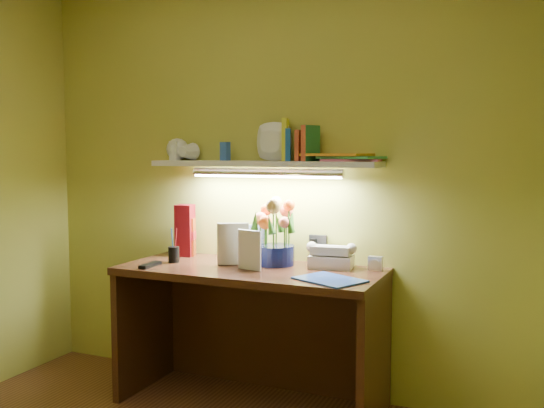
# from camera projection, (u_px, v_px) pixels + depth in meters

# --- Properties ---
(desk) EXTENTS (1.40, 0.60, 0.75)m
(desk) POSITION_uv_depth(u_px,v_px,m) (250.00, 337.00, 3.25)
(desk) COLOR #321C0D
(desk) RESTS_ON ground
(flower_bouquet) EXTENTS (0.23, 0.23, 0.37)m
(flower_bouquet) POSITION_uv_depth(u_px,v_px,m) (275.00, 231.00, 3.29)
(flower_bouquet) COLOR #0D123C
(flower_bouquet) RESTS_ON desk
(telephone) EXTENTS (0.25, 0.20, 0.14)m
(telephone) POSITION_uv_depth(u_px,v_px,m) (331.00, 255.00, 3.22)
(telephone) COLOR beige
(telephone) RESTS_ON desk
(desk_clock) EXTENTS (0.07, 0.04, 0.07)m
(desk_clock) POSITION_uv_depth(u_px,v_px,m) (375.00, 263.00, 3.14)
(desk_clock) COLOR silver
(desk_clock) RESTS_ON desk
(whisky_bottle) EXTENTS (0.10, 0.10, 0.29)m
(whisky_bottle) POSITION_uv_depth(u_px,v_px,m) (188.00, 232.00, 3.58)
(whisky_bottle) COLOR #B0370E
(whisky_bottle) RESTS_ON desk
(whisky_box) EXTENTS (0.11, 0.11, 0.30)m
(whisky_box) POSITION_uv_depth(u_px,v_px,m) (185.00, 230.00, 3.57)
(whisky_box) COLOR #55070B
(whisky_box) RESTS_ON desk
(pen_cup) EXTENTS (0.07, 0.07, 0.15)m
(pen_cup) POSITION_uv_depth(u_px,v_px,m) (174.00, 249.00, 3.37)
(pen_cup) COLOR black
(pen_cup) RESTS_ON desk
(art_card) EXTENTS (0.21, 0.11, 0.21)m
(art_card) POSITION_uv_depth(u_px,v_px,m) (248.00, 243.00, 3.42)
(art_card) COLOR white
(art_card) RESTS_ON desk
(tv_remote) EXTENTS (0.05, 0.17, 0.02)m
(tv_remote) POSITION_uv_depth(u_px,v_px,m) (150.00, 265.00, 3.25)
(tv_remote) COLOR black
(tv_remote) RESTS_ON desk
(blue_folder) EXTENTS (0.37, 0.33, 0.01)m
(blue_folder) POSITION_uv_depth(u_px,v_px,m) (330.00, 280.00, 2.90)
(blue_folder) COLOR blue
(blue_folder) RESTS_ON desk
(desk_book_a) EXTENTS (0.17, 0.09, 0.23)m
(desk_book_a) POSITION_uv_depth(u_px,v_px,m) (217.00, 244.00, 3.28)
(desk_book_a) COLOR beige
(desk_book_a) RESTS_ON desk
(desk_book_b) EXTENTS (0.15, 0.06, 0.21)m
(desk_book_b) POSITION_uv_depth(u_px,v_px,m) (238.00, 249.00, 3.20)
(desk_book_b) COLOR white
(desk_book_b) RESTS_ON desk
(wall_shelf) EXTENTS (1.32, 0.33, 0.26)m
(wall_shelf) POSITION_uv_depth(u_px,v_px,m) (265.00, 157.00, 3.33)
(wall_shelf) COLOR white
(wall_shelf) RESTS_ON ground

